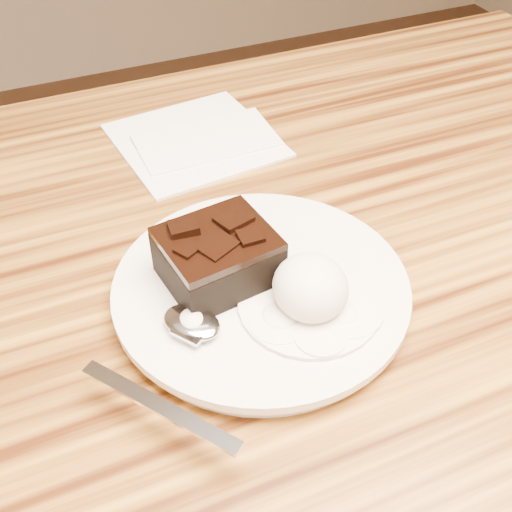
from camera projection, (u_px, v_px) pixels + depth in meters
name	position (u px, v px, depth m)	size (l,w,h in m)	color
dining_table	(244.00, 509.00, 0.78)	(1.20, 0.80, 0.75)	#341708
plate	(261.00, 292.00, 0.51)	(0.24, 0.24, 0.02)	white
brownie	(218.00, 260.00, 0.50)	(0.08, 0.07, 0.04)	black
ice_cream_scoop	(310.00, 287.00, 0.48)	(0.06, 0.06, 0.05)	silver
melt_puddle	(309.00, 304.00, 0.49)	(0.11, 0.11, 0.00)	white
spoon	(192.00, 324.00, 0.47)	(0.03, 0.18, 0.01)	silver
napkin	(195.00, 139.00, 0.70)	(0.16, 0.16, 0.01)	white
crumb_a	(275.00, 260.00, 0.52)	(0.01, 0.01, 0.00)	black
crumb_b	(309.00, 316.00, 0.48)	(0.01, 0.01, 0.00)	black
crumb_c	(230.00, 301.00, 0.49)	(0.01, 0.00, 0.00)	black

